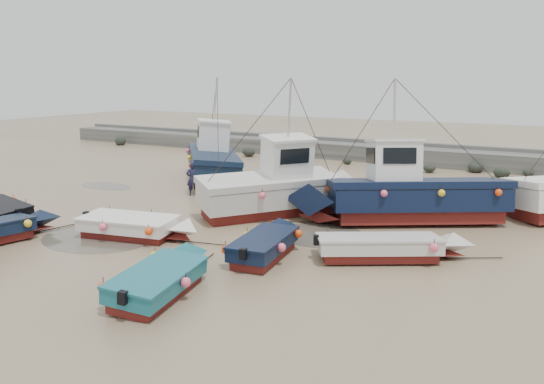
{
  "coord_description": "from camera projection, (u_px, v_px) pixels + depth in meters",
  "views": [
    {
      "loc": [
        12.63,
        -16.56,
        6.28
      ],
      "look_at": [
        1.91,
        3.0,
        1.4
      ],
      "focal_mm": 35.0,
      "sensor_mm": 36.0,
      "label": 1
    }
  ],
  "objects": [
    {
      "name": "seawall",
      "position": [
        371.0,
        153.0,
        40.14
      ],
      "size": [
        60.0,
        4.92,
        1.5
      ],
      "color": "slate",
      "rests_on": "ground"
    },
    {
      "name": "puddle_b",
      "position": [
        320.0,
        234.0,
        21.5
      ],
      "size": [
        3.58,
        3.58,
        0.01
      ],
      "primitive_type": "cylinder",
      "color": "#554F43",
      "rests_on": "ground"
    },
    {
      "name": "ground",
      "position": [
        195.0,
        235.0,
        21.46
      ],
      "size": [
        120.0,
        120.0,
        0.0
      ],
      "primitive_type": "plane",
      "color": "#99845F",
      "rests_on": "ground"
    },
    {
      "name": "puddle_d",
      "position": [
        330.0,
        197.0,
        28.22
      ],
      "size": [
        5.67,
        5.67,
        0.01
      ],
      "primitive_type": "cylinder",
      "color": "#554F43",
      "rests_on": "ground"
    },
    {
      "name": "person",
      "position": [
        193.0,
        195.0,
        28.54
      ],
      "size": [
        0.79,
        0.74,
        1.81
      ],
      "primitive_type": "imported",
      "rotation": [
        0.0,
        0.0,
        3.77
      ],
      "color": "#181834",
      "rests_on": "ground"
    },
    {
      "name": "puddle_c",
      "position": [
        106.0,
        186.0,
        30.94
      ],
      "size": [
        3.51,
        3.51,
        0.01
      ],
      "primitive_type": "cylinder",
      "color": "#554F43",
      "rests_on": "ground"
    },
    {
      "name": "dinghy_3",
      "position": [
        389.0,
        245.0,
        18.42
      ],
      "size": [
        6.1,
        3.98,
        1.43
      ],
      "rotation": [
        0.0,
        0.0,
        -1.05
      ],
      "color": "maroon",
      "rests_on": "ground"
    },
    {
      "name": "puddle_a",
      "position": [
        100.0,
        237.0,
        21.15
      ],
      "size": [
        4.79,
        4.79,
        0.01
      ],
      "primitive_type": "cylinder",
      "color": "#554F43",
      "rests_on": "ground"
    },
    {
      "name": "cabin_boat_0",
      "position": [
        210.0,
        159.0,
        32.55
      ],
      "size": [
        7.86,
        9.16,
        6.22
      ],
      "rotation": [
        0.0,
        0.0,
        0.69
      ],
      "color": "maroon",
      "rests_on": "ground"
    },
    {
      "name": "dinghy_5",
      "position": [
        137.0,
        224.0,
        20.97
      ],
      "size": [
        6.09,
        2.6,
        1.43
      ],
      "rotation": [
        0.0,
        0.0,
        -1.37
      ],
      "color": "maroon",
      "rests_on": "ground"
    },
    {
      "name": "cabin_boat_2",
      "position": [
        403.0,
        193.0,
        23.08
      ],
      "size": [
        10.01,
        6.89,
        6.22
      ],
      "rotation": [
        0.0,
        0.0,
        2.11
      ],
      "color": "maroon",
      "rests_on": "ground"
    },
    {
      "name": "cabin_boat_1",
      "position": [
        280.0,
        185.0,
        24.43
      ],
      "size": [
        6.59,
        8.23,
        6.22
      ],
      "rotation": [
        0.0,
        0.0,
        -0.65
      ],
      "color": "maroon",
      "rests_on": "ground"
    },
    {
      "name": "dinghy_2",
      "position": [
        163.0,
        275.0,
        15.63
      ],
      "size": [
        2.37,
        5.69,
        1.43
      ],
      "rotation": [
        0.0,
        0.0,
        0.18
      ],
      "color": "maroon",
      "rests_on": "ground"
    },
    {
      "name": "dinghy_6",
      "position": [
        268.0,
        241.0,
        18.83
      ],
      "size": [
        2.05,
        5.58,
        1.43
      ],
      "rotation": [
        0.0,
        0.0,
        0.12
      ],
      "color": "maroon",
      "rests_on": "ground"
    },
    {
      "name": "dinghy_4",
      "position": [
        1.0,
        208.0,
        23.58
      ],
      "size": [
        5.65,
        2.45,
        1.43
      ],
      "rotation": [
        0.0,
        0.0,
        1.33
      ],
      "color": "maroon",
      "rests_on": "ground"
    }
  ]
}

